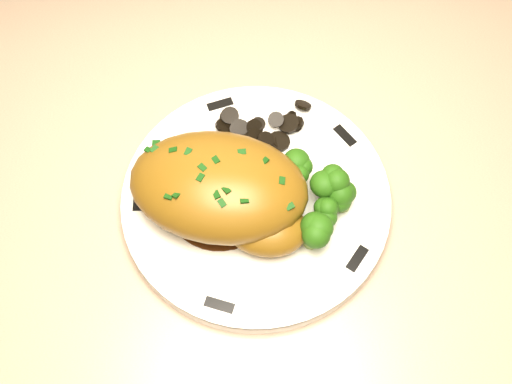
{
  "coord_description": "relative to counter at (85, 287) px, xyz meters",
  "views": [
    {
      "loc": [
        0.35,
        1.31,
        1.43
      ],
      "look_at": [
        0.37,
        1.6,
        0.85
      ],
      "focal_mm": 45.0,
      "sensor_mm": 36.0,
      "label": 1
    }
  ],
  "objects": [
    {
      "name": "rim_accent_4",
      "position": [
        0.37,
        -0.15,
        0.43
      ],
      "size": [
        0.03,
        0.03,
        0.0
      ],
      "primitive_type": "cube",
      "rotation": [
        0.0,
        0.0,
        7.16
      ],
      "color": "black",
      "rests_on": "plate"
    },
    {
      "name": "rim_accent_2",
      "position": [
        0.16,
        -0.06,
        0.43
      ],
      "size": [
        0.01,
        0.03,
        0.0
      ],
      "primitive_type": "cube",
      "rotation": [
        0.0,
        0.0,
        4.65
      ],
      "color": "black",
      "rests_on": "plate"
    },
    {
      "name": "mushroom_pile",
      "position": [
        0.3,
        0.0,
        0.43
      ],
      "size": [
        0.09,
        0.07,
        0.03
      ],
      "color": "black",
      "rests_on": "plate"
    },
    {
      "name": "plate",
      "position": [
        0.28,
        -0.07,
        0.41
      ],
      "size": [
        0.32,
        0.32,
        0.02
      ],
      "primitive_type": "cylinder",
      "rotation": [
        0.0,
        0.0,
        0.16
      ],
      "color": "white",
      "rests_on": "counter"
    },
    {
      "name": "broccoli_florets",
      "position": [
        0.32,
        -0.09,
        0.45
      ],
      "size": [
        0.1,
        0.09,
        0.04
      ],
      "rotation": [
        0.0,
        0.0,
        -0.2
      ],
      "color": "olive",
      "rests_on": "plate"
    },
    {
      "name": "gravy_pool",
      "position": [
        0.24,
        -0.07,
        0.43
      ],
      "size": [
        0.11,
        0.11,
        0.0
      ],
      "primitive_type": "cylinder",
      "color": "#3B1C0A",
      "rests_on": "plate"
    },
    {
      "name": "rim_accent_3",
      "position": [
        0.23,
        -0.18,
        0.43
      ],
      "size": [
        0.03,
        0.02,
        0.0
      ],
      "primitive_type": "cube",
      "rotation": [
        0.0,
        0.0,
        5.9
      ],
      "color": "black",
      "rests_on": "plate"
    },
    {
      "name": "chicken_breast",
      "position": [
        0.25,
        -0.08,
        0.46
      ],
      "size": [
        0.2,
        0.16,
        0.07
      ],
      "rotation": [
        0.0,
        0.0,
        -0.25
      ],
      "color": "brown",
      "rests_on": "plate"
    },
    {
      "name": "rim_accent_1",
      "position": [
        0.25,
        0.05,
        0.43
      ],
      "size": [
        0.03,
        0.02,
        0.0
      ],
      "primitive_type": "cube",
      "rotation": [
        0.0,
        0.0,
        3.39
      ],
      "color": "black",
      "rests_on": "plate"
    },
    {
      "name": "rim_accent_0",
      "position": [
        0.38,
        -0.01,
        0.43
      ],
      "size": [
        0.02,
        0.03,
        0.0
      ],
      "primitive_type": "cube",
      "rotation": [
        0.0,
        0.0,
        2.13
      ],
      "color": "black",
      "rests_on": "plate"
    },
    {
      "name": "counter",
      "position": [
        0.0,
        0.0,
        0.0
      ],
      "size": [
        1.89,
        0.64,
        0.94
      ],
      "color": "#4E3C23",
      "rests_on": "ground"
    }
  ]
}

